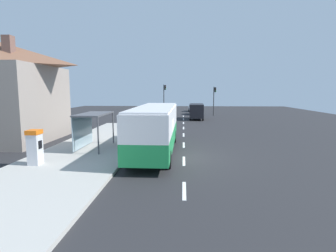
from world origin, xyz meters
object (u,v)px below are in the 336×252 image
at_px(recycling_bin_red, 127,137).
at_px(traffic_light_near_side, 214,97).
at_px(sedan_near, 195,110).
at_px(recycling_bin_yellow, 125,139).
at_px(sedan_far, 193,108).
at_px(bus_shelter, 90,121).
at_px(white_van, 197,110).
at_px(bus, 155,126).
at_px(ticket_machine, 35,147).
at_px(traffic_light_far_side, 164,95).
at_px(recycling_bin_blue, 123,140).
at_px(recycling_bin_green, 129,136).

height_order(recycling_bin_red, traffic_light_near_side, traffic_light_near_side).
relative_size(sedan_near, recycling_bin_yellow, 4.70).
distance_m(sedan_far, bus_shelter, 39.29).
distance_m(white_van, recycling_bin_red, 21.37).
distance_m(bus, sedan_far, 39.06).
xyz_separation_m(white_van, sedan_near, (0.10, 8.62, -0.55)).
xyz_separation_m(ticket_machine, traffic_light_far_side, (4.91, 33.75, 2.36)).
xyz_separation_m(recycling_bin_blue, traffic_light_near_side, (9.70, 27.92, 2.64)).
bearing_deg(recycling_bin_blue, white_van, 73.63).
relative_size(sedan_near, traffic_light_far_side, 0.84).
bearing_deg(traffic_light_far_side, white_van, -52.59).
distance_m(sedan_far, traffic_light_far_side, 10.88).
xyz_separation_m(recycling_bin_blue, bus_shelter, (-2.21, -0.54, 1.44)).
relative_size(recycling_bin_yellow, recycling_bin_green, 1.00).
height_order(sedan_near, sedan_far, same).
bearing_deg(traffic_light_near_side, recycling_bin_green, -110.59).
bearing_deg(ticket_machine, recycling_bin_green, 61.90).
bearing_deg(traffic_light_near_side, recycling_bin_yellow, -109.61).
bearing_deg(bus_shelter, white_van, 68.90).
xyz_separation_m(ticket_machine, recycling_bin_green, (3.81, 7.14, -0.52)).
height_order(sedan_near, recycling_bin_red, sedan_near).
distance_m(sedan_far, ticket_machine, 44.02).
bearing_deg(ticket_machine, traffic_light_far_side, 81.73).
height_order(sedan_near, traffic_light_near_side, traffic_light_near_side).
bearing_deg(ticket_machine, white_van, 69.16).
bearing_deg(traffic_light_near_side, recycling_bin_red, -110.09).
relative_size(recycling_bin_blue, recycling_bin_red, 1.00).
xyz_separation_m(ticket_machine, recycling_bin_red, (3.81, 6.44, -0.52)).
relative_size(sedan_far, recycling_bin_green, 4.71).
relative_size(recycling_bin_yellow, traffic_light_far_side, 0.18).
bearing_deg(sedan_far, traffic_light_near_side, -71.99).
distance_m(ticket_machine, bus_shelter, 4.86).
bearing_deg(traffic_light_near_side, sedan_far, 108.01).
bearing_deg(recycling_bin_yellow, white_van, 73.11).
xyz_separation_m(bus, recycling_bin_green, (-2.49, 3.18, -1.19)).
xyz_separation_m(recycling_bin_yellow, recycling_bin_green, (0.00, 1.40, 0.00)).
xyz_separation_m(bus, recycling_bin_red, (-2.49, 2.48, -1.19)).
xyz_separation_m(sedan_near, recycling_bin_red, (-6.50, -29.00, -0.14)).
bearing_deg(sedan_near, recycling_bin_red, -102.64).
relative_size(recycling_bin_yellow, recycling_bin_red, 1.00).
relative_size(ticket_machine, recycling_bin_red, 2.04).
bearing_deg(ticket_machine, traffic_light_near_side, 67.71).
bearing_deg(sedan_near, recycling_bin_green, -102.94).
bearing_deg(recycling_bin_blue, sedan_near, 77.93).
bearing_deg(ticket_machine, recycling_bin_yellow, 56.40).
bearing_deg(recycling_bin_blue, sedan_far, 80.23).
height_order(traffic_light_far_side, bus_shelter, traffic_light_far_side).
xyz_separation_m(recycling_bin_yellow, traffic_light_near_side, (9.70, 27.22, 2.64)).
distance_m(sedan_far, recycling_bin_green, 36.24).
xyz_separation_m(white_van, ticket_machine, (-10.21, -26.82, -0.17)).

